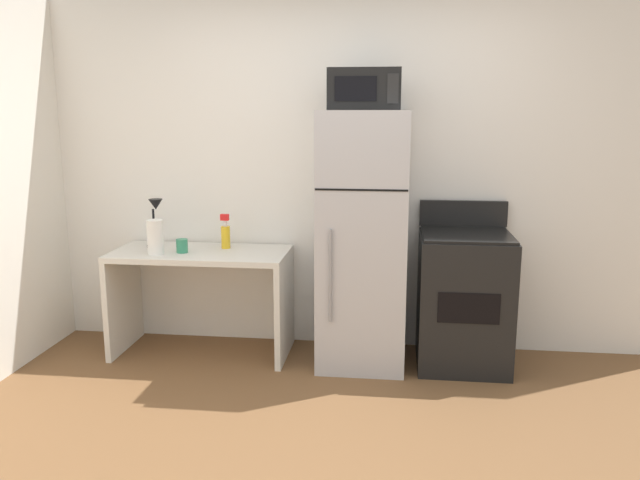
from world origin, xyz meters
name	(u,v)px	position (x,y,z in m)	size (l,w,h in m)	color
ground_plane	(317,458)	(0.00, 0.00, 0.00)	(12.00, 12.00, 0.00)	brown
wall_back_white	(346,170)	(0.00, 1.70, 1.30)	(5.00, 0.10, 2.60)	white
desk	(202,281)	(-0.99, 1.34, 0.53)	(1.23, 0.59, 0.75)	silver
desk_lamp	(155,215)	(-1.34, 1.41, 0.99)	(0.14, 0.12, 0.35)	black
coffee_mug	(182,246)	(-1.10, 1.27, 0.80)	(0.08, 0.08, 0.10)	#338C66
spray_bottle	(226,235)	(-0.84, 1.45, 0.85)	(0.06, 0.06, 0.25)	yellow
paper_towel_roll	(155,237)	(-1.27, 1.20, 0.87)	(0.11, 0.11, 0.24)	white
refrigerator	(363,240)	(0.15, 1.31, 0.86)	(0.59, 0.66, 1.72)	#B7B7BC
microwave	(365,90)	(0.15, 1.29, 1.85)	(0.46, 0.35, 0.26)	black
oven_range	(464,299)	(0.84, 1.33, 0.47)	(0.61, 0.61, 1.10)	black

